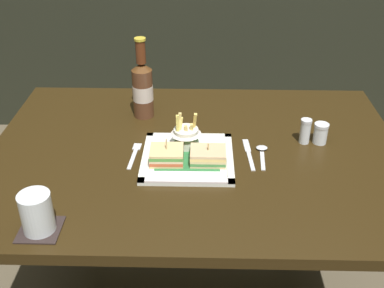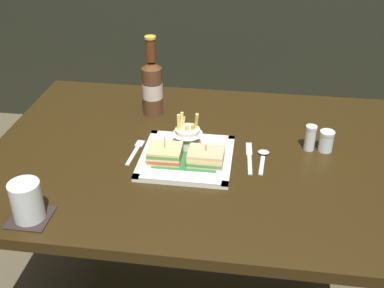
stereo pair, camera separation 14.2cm
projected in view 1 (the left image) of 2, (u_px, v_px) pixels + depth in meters
name	position (u px, v px, depth m)	size (l,w,h in m)	color
dining_table	(196.00, 185.00, 1.53)	(1.27, 0.91, 0.73)	black
square_plate	(188.00, 158.00, 1.42)	(0.27, 0.27, 0.02)	white
sandwich_half_left	(167.00, 155.00, 1.39)	(0.10, 0.09, 0.08)	#E4B87C
sandwich_half_right	(208.00, 156.00, 1.39)	(0.10, 0.08, 0.06)	#E1B585
fries_cup	(186.00, 134.00, 1.45)	(0.09, 0.09, 0.11)	silver
beer_bottle	(143.00, 88.00, 1.61)	(0.07, 0.07, 0.28)	brown
drink_coaster	(40.00, 230.00, 1.15)	(0.10, 0.10, 0.00)	#2D2221
water_glass	(37.00, 214.00, 1.13)	(0.08, 0.08, 0.10)	silver
fork	(134.00, 154.00, 1.45)	(0.03, 0.14, 0.00)	silver
knife	(249.00, 153.00, 1.45)	(0.03, 0.18, 0.00)	silver
spoon	(262.00, 151.00, 1.46)	(0.03, 0.13, 0.01)	silver
salt_shaker	(305.00, 132.00, 1.49)	(0.03, 0.03, 0.08)	silver
pepper_shaker	(320.00, 134.00, 1.50)	(0.05, 0.05, 0.07)	silver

